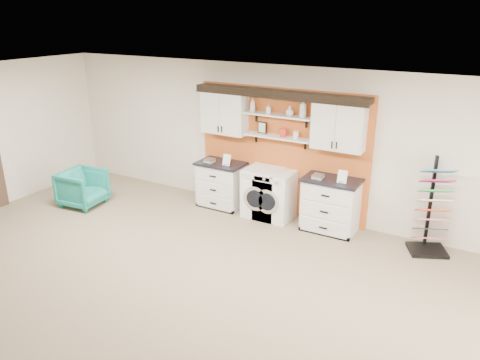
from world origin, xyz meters
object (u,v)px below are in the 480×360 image
Objects in this scene: armchair at (83,188)px; sample_rack at (431,223)px; washer at (263,192)px; base_cabinet_right at (330,205)px; base_cabinet_left at (222,184)px; dryer at (275,195)px.

sample_rack is at bearing -83.61° from armchair.
washer is at bearing 156.06° from sample_rack.
sample_rack reaches higher than base_cabinet_right.
base_cabinet_right reaches higher than base_cabinet_left.
sample_rack is 2.00× the size of armchair.
base_cabinet_right is 1.25× the size of armchair.
dryer reaches higher than base_cabinet_left.
base_cabinet_right is 1.06× the size of washer.
base_cabinet_right is at bearing 0.18° from dryer.
sample_rack is (3.92, 0.03, 0.06)m from base_cabinet_left.
sample_rack is (1.66, 0.03, 0.03)m from base_cabinet_right.
armchair is at bearing 167.71° from sample_rack.
dryer is at bearing -179.82° from base_cabinet_right.
washer is 1.18× the size of armchair.
washer reaches higher than dryer.
washer is 0.59× the size of sample_rack.
sample_rack reaches higher than dryer.
base_cabinet_left is at bearing 179.79° from washer.
sample_rack is (2.98, 0.04, 0.05)m from washer.
washer is (0.94, -0.00, 0.01)m from base_cabinet_left.
sample_rack is 6.50m from armchair.
base_cabinet_right is at bearing -79.82° from armchair.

